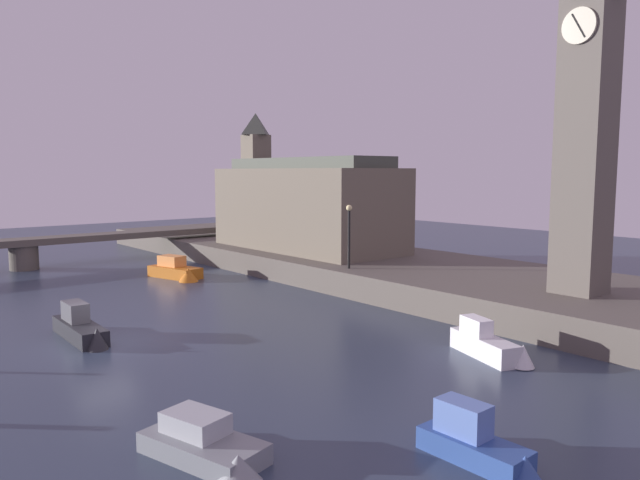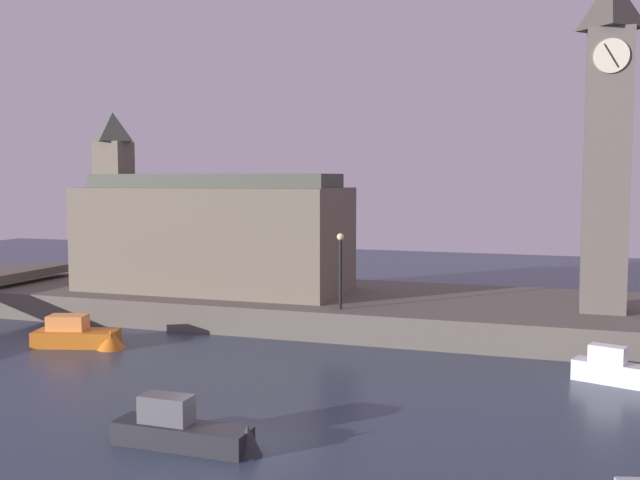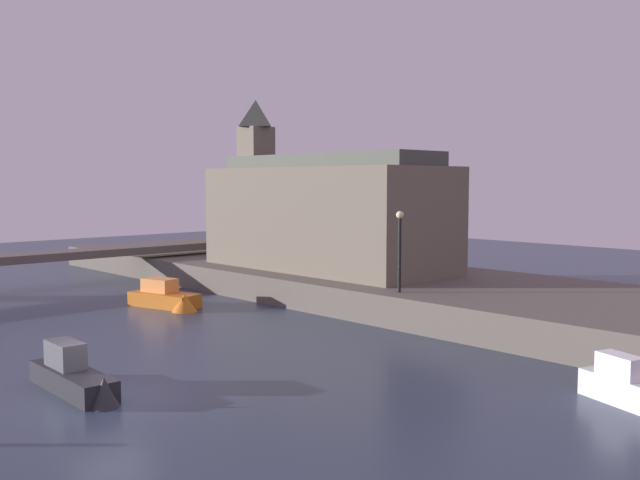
{
  "view_description": "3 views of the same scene",
  "coord_description": "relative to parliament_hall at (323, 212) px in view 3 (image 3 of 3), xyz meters",
  "views": [
    {
      "loc": [
        25.17,
        -8.91,
        7.32
      ],
      "look_at": [
        -2.94,
        14.37,
        3.15
      ],
      "focal_mm": 33.83,
      "sensor_mm": 36.0,
      "label": 1
    },
    {
      "loc": [
        9.34,
        -19.58,
        8.12
      ],
      "look_at": [
        -2.53,
        15.62,
        4.94
      ],
      "focal_mm": 41.12,
      "sensor_mm": 36.0,
      "label": 2
    },
    {
      "loc": [
        19.89,
        -9.86,
        6.69
      ],
      "look_at": [
        -5.71,
        14.29,
        3.77
      ],
      "focal_mm": 39.39,
      "sensor_mm": 36.0,
      "label": 3
    }
  ],
  "objects": [
    {
      "name": "ground_plane",
      "position": [
        10.67,
        -19.21,
        -4.86
      ],
      "size": [
        120.0,
        120.0,
        0.0
      ],
      "primitive_type": "plane",
      "color": "#2D384C"
    },
    {
      "name": "far_embankment",
      "position": [
        10.67,
        0.79,
        -4.11
      ],
      "size": [
        70.0,
        12.0,
        1.5
      ],
      "primitive_type": "cube",
      "color": "#5B544C",
      "rests_on": "ground"
    },
    {
      "name": "parliament_hall",
      "position": [
        0.0,
        0.0,
        0.0
      ],
      "size": [
        15.54,
        6.82,
        10.59
      ],
      "color": "#6B6051",
      "rests_on": "far_embankment"
    },
    {
      "name": "streetlamp",
      "position": [
        9.33,
        -3.91,
        -0.97
      ],
      "size": [
        0.36,
        0.36,
        3.84
      ],
      "color": "black",
      "rests_on": "far_embankment"
    },
    {
      "name": "boat_patrol_orange",
      "position": [
        -1.86,
        -9.61,
        -4.34
      ],
      "size": [
        4.94,
        2.56,
        1.56
      ],
      "color": "orange",
      "rests_on": "ground"
    },
    {
      "name": "boat_ferry_white",
      "position": [
        22.33,
        -8.3,
        -4.32
      ],
      "size": [
        4.03,
        2.02,
        1.51
      ],
      "color": "silver",
      "rests_on": "ground"
    },
    {
      "name": "boat_barge_dark",
      "position": [
        9.54,
        -19.77,
        -4.36
      ],
      "size": [
        4.86,
        1.21,
        1.7
      ],
      "color": "#232328",
      "rests_on": "ground"
    }
  ]
}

